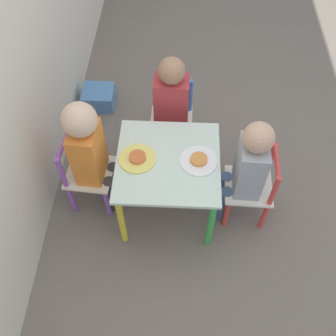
# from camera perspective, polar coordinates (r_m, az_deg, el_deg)

# --- Properties ---
(ground_plane) EXTENTS (6.00, 6.00, 0.00)m
(ground_plane) POSITION_cam_1_polar(r_m,az_deg,el_deg) (2.42, 0.00, -5.36)
(ground_plane) COLOR #6B6056
(kids_table) EXTENTS (0.54, 0.54, 0.45)m
(kids_table) POSITION_cam_1_polar(r_m,az_deg,el_deg) (2.10, 0.00, -0.07)
(kids_table) COLOR silver
(kids_table) RESTS_ON ground_plane
(chair_purple) EXTENTS (0.28, 0.28, 0.51)m
(chair_purple) POSITION_cam_1_polar(r_m,az_deg,el_deg) (2.29, -11.76, -0.78)
(chair_purple) COLOR silver
(chair_purple) RESTS_ON ground_plane
(chair_red) EXTENTS (0.27, 0.27, 0.51)m
(chair_red) POSITION_cam_1_polar(r_m,az_deg,el_deg) (2.24, 12.12, -2.80)
(chair_red) COLOR silver
(chair_red) RESTS_ON ground_plane
(chair_blue) EXTENTS (0.26, 0.26, 0.51)m
(chair_blue) POSITION_cam_1_polar(r_m,az_deg,el_deg) (2.50, 0.62, 6.90)
(chair_blue) COLOR silver
(chair_blue) RESTS_ON ground_plane
(child_back) EXTENTS (0.21, 0.23, 0.79)m
(child_back) POSITION_cam_1_polar(r_m,az_deg,el_deg) (2.10, -11.28, 2.70)
(child_back) COLOR #38383D
(child_back) RESTS_ON ground_plane
(child_front) EXTENTS (0.20, 0.21, 0.75)m
(child_front) POSITION_cam_1_polar(r_m,az_deg,el_deg) (2.07, 11.39, 0.24)
(child_front) COLOR #4C608E
(child_front) RESTS_ON ground_plane
(child_right) EXTENTS (0.21, 0.20, 0.76)m
(child_right) POSITION_cam_1_polar(r_m,az_deg,el_deg) (2.32, 0.59, 9.11)
(child_right) COLOR #7A6B5B
(child_right) RESTS_ON ground_plane
(plate_back) EXTENTS (0.20, 0.20, 0.03)m
(plate_back) POSITION_cam_1_polar(r_m,az_deg,el_deg) (2.05, -4.46, 1.43)
(plate_back) COLOR #EADB66
(plate_back) RESTS_ON kids_table
(plate_front) EXTENTS (0.20, 0.20, 0.03)m
(plate_front) POSITION_cam_1_polar(r_m,az_deg,el_deg) (2.04, 4.47, 1.10)
(plate_front) COLOR white
(plate_front) RESTS_ON kids_table
(storage_bin) EXTENTS (0.21, 0.22, 0.13)m
(storage_bin) POSITION_cam_1_polar(r_m,az_deg,el_deg) (2.96, -10.00, 10.08)
(storage_bin) COLOR #4C7FB7
(storage_bin) RESTS_ON ground_plane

